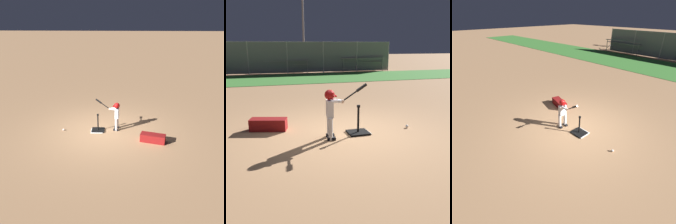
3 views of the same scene
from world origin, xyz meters
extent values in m
plane|color=#AD7F56|center=(0.00, 0.00, 0.00)|extent=(90.00, 90.00, 0.00)
cylinder|color=#9E9EA3|center=(-7.68, 13.17, 1.08)|extent=(0.08, 0.08, 2.17)
cylinder|color=#9E9EA3|center=(-5.12, 13.17, 1.08)|extent=(0.08, 0.08, 2.17)
cylinder|color=#9E9EA3|center=(-2.56, 13.17, 1.08)|extent=(0.08, 0.08, 2.17)
cube|color=white|center=(0.26, -0.10, 0.01)|extent=(0.45, 0.45, 0.02)
cube|color=black|center=(0.22, -0.14, 0.02)|extent=(0.47, 0.42, 0.04)
cylinder|color=black|center=(0.22, -0.14, 0.32)|extent=(0.05, 0.05, 0.57)
cylinder|color=black|center=(0.22, -0.14, 0.63)|extent=(0.08, 0.08, 0.05)
cylinder|color=silver|center=(-0.46, -0.16, 0.24)|extent=(0.11, 0.11, 0.48)
cube|color=black|center=(-0.44, -0.16, 0.03)|extent=(0.19, 0.11, 0.06)
cylinder|color=silver|center=(-0.49, -0.38, 0.24)|extent=(0.11, 0.11, 0.48)
cube|color=black|center=(-0.47, -0.39, 0.03)|extent=(0.19, 0.11, 0.06)
cube|color=silver|center=(-0.47, -0.27, 0.66)|extent=(0.17, 0.27, 0.36)
sphere|color=#DBB293|center=(-0.47, -0.27, 0.94)|extent=(0.18, 0.18, 0.18)
sphere|color=maroon|center=(-0.47, -0.27, 0.95)|extent=(0.21, 0.21, 0.21)
cube|color=maroon|center=(-0.39, -0.28, 0.93)|extent=(0.13, 0.17, 0.01)
cylinder|color=silver|center=(-0.34, -0.25, 0.82)|extent=(0.29, 0.18, 0.10)
cylinder|color=silver|center=(-0.35, -0.33, 0.82)|extent=(0.29, 0.12, 0.10)
sphere|color=#DBB293|center=(-0.21, -0.30, 0.80)|extent=(0.09, 0.09, 0.09)
cylinder|color=black|center=(0.04, -0.34, 0.98)|extent=(0.52, 0.10, 0.37)
cylinder|color=black|center=(0.20, -0.36, 1.08)|extent=(0.25, 0.09, 0.19)
cylinder|color=black|center=(-0.23, -0.30, 0.79)|extent=(0.05, 0.05, 0.05)
sphere|color=white|center=(1.51, -0.08, 0.04)|extent=(0.07, 0.07, 0.07)
cube|color=gray|center=(-6.03, 14.65, 0.29)|extent=(3.76, 0.31, 0.04)
cube|color=gray|center=(-6.03, 14.92, 0.04)|extent=(3.76, 0.37, 0.04)
cube|color=gray|center=(-6.05, 13.98, 0.58)|extent=(3.76, 0.31, 0.04)
cube|color=gray|center=(-6.04, 14.24, 0.33)|extent=(3.76, 0.37, 0.04)
cube|color=gray|center=(-6.07, 13.30, 0.87)|extent=(3.76, 0.31, 0.04)
cube|color=gray|center=(-6.06, 13.57, 0.62)|extent=(3.76, 0.37, 0.04)
cube|color=gray|center=(-6.08, 12.63, 1.16)|extent=(3.76, 0.31, 0.04)
cube|color=gray|center=(-6.08, 12.90, 0.91)|extent=(3.76, 0.37, 0.04)
cylinder|color=gray|center=(-4.30, 14.88, 0.16)|extent=(0.06, 0.06, 0.31)
cylinder|color=gray|center=(-4.35, 12.59, 0.59)|extent=(0.06, 0.06, 1.18)
cylinder|color=gray|center=(-4.33, 13.73, 0.75)|extent=(0.10, 2.31, 0.92)
cylinder|color=gray|center=(-7.76, 14.96, 0.16)|extent=(0.06, 0.06, 0.31)
cylinder|color=gray|center=(-7.81, 12.67, 0.59)|extent=(0.06, 0.06, 1.18)
cylinder|color=gray|center=(-7.78, 13.81, 0.75)|extent=(0.10, 2.31, 0.92)
cylinder|color=gray|center=(-1.70, 14.69, 0.15)|extent=(0.06, 0.06, 0.30)
cylinder|color=gray|center=(-1.85, 13.30, 0.43)|extent=(0.06, 0.06, 0.87)
cylinder|color=gray|center=(-1.78, 13.99, 0.59)|extent=(0.19, 1.41, 0.61)
cube|color=maroon|center=(-1.72, 0.67, 0.14)|extent=(0.90, 0.53, 0.28)
camera|label=1|loc=(-0.60, 8.67, 4.28)|focal=42.00mm
camera|label=2|loc=(-1.81, -5.43, 1.97)|focal=42.00mm
camera|label=3|loc=(3.41, -3.76, 3.57)|focal=28.00mm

